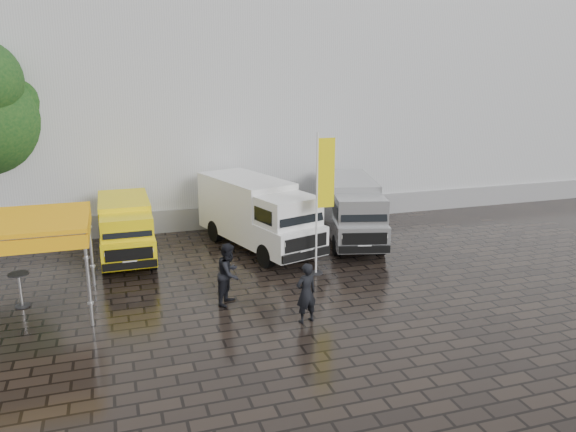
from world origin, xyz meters
name	(u,v)px	position (x,y,z in m)	size (l,w,h in m)	color
ground	(343,283)	(0.00, 0.00, 0.00)	(120.00, 120.00, 0.00)	black
exhibition_hall	(270,86)	(2.00, 16.00, 6.00)	(44.00, 16.00, 12.00)	silver
hall_plinth	(317,209)	(2.00, 7.95, 0.50)	(44.00, 0.15, 1.00)	gray
van_yellow	(126,231)	(-6.83, 4.82, 1.11)	(1.84, 4.80, 2.21)	yellow
van_white	(258,216)	(-1.78, 4.47, 1.37)	(2.11, 6.33, 2.74)	white
van_silver	(351,212)	(2.17, 4.32, 1.27)	(1.95, 5.84, 2.53)	#A8AAAC
canopy_tent	(27,224)	(-9.60, 0.68, 2.68)	(3.37, 3.37, 2.86)	silver
flagpole	(322,197)	(-0.39, 1.13, 2.77)	(0.88, 0.50, 4.97)	black
cocktail_table	(20,290)	(-10.08, 1.17, 0.54)	(0.60, 0.60, 1.07)	black
wheelie_bin	(380,208)	(5.00, 7.32, 0.50)	(0.60, 0.60, 0.99)	black
person_front	(306,293)	(-2.21, -2.44, 0.88)	(0.64, 0.42, 1.76)	black
person_tent	(229,274)	(-4.00, -0.48, 0.96)	(0.93, 0.73, 1.92)	black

